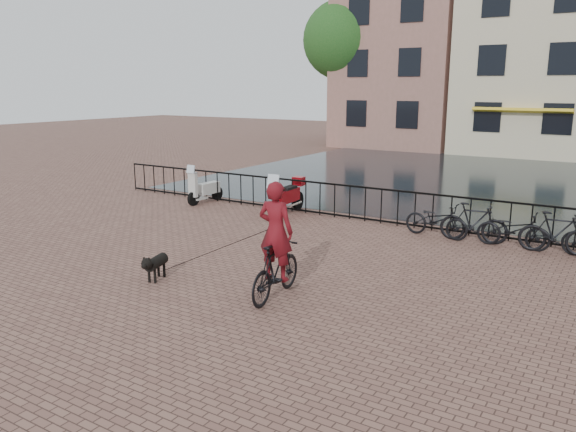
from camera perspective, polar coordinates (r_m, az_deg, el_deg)
The scene contains 14 objects.
ground at distance 9.82m, azimuth -9.53°, elevation -10.22°, with size 100.00×100.00×0.00m, color brown.
canal_water at distance 25.03m, azimuth 17.77°, elevation 3.59°, with size 20.00×20.00×0.00m, color black.
railing at distance 16.23m, azimuth 9.45°, elevation 0.98°, with size 20.00×0.05×1.02m.
canal_house_left at distance 39.19m, azimuth 12.37°, elevation 16.50°, with size 7.50×9.00×12.80m.
canal_house_mid at distance 37.15m, azimuth 24.40°, elevation 15.10°, with size 8.00×9.50×11.80m.
tree_far_left at distance 37.87m, azimuth 5.54°, elevation 17.36°, with size 5.04×5.04×9.27m.
cyclist at distance 10.26m, azimuth -1.25°, elevation -3.20°, with size 0.86×1.93×2.57m.
dog at distance 11.74m, azimuth -13.23°, elevation -4.94°, with size 0.52×0.91×0.59m.
motorcycle at distance 17.14m, azimuth -0.11°, elevation 2.43°, with size 0.59×1.96×1.38m.
scooter at distance 19.08m, azimuth -8.41°, elevation 3.39°, with size 0.48×1.51×1.38m.
parked_bike_0 at distance 15.10m, azimuth 14.85°, elevation -0.40°, with size 0.60×1.72×0.90m, color black.
parked_bike_1 at distance 14.84m, azimuth 18.35°, elevation -0.66°, with size 0.47×1.66×1.00m, color black.
parked_bike_2 at distance 14.67m, azimuth 21.92°, elevation -1.30°, with size 0.60×1.72×0.90m, color black.
parked_bike_3 at distance 14.54m, azimuth 25.61°, elevation -1.58°, with size 0.47×1.66×1.00m, color black.
Camera 1 is at (6.09, -6.67, 3.85)m, focal length 35.00 mm.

